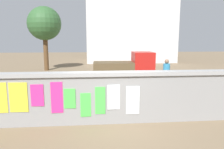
% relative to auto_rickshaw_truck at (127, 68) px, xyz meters
% --- Properties ---
extents(ground, '(60.00, 60.00, 0.00)m').
position_rel_auto_rickshaw_truck_xyz_m(ground, '(-1.39, 1.70, -0.90)').
color(ground, '#7A664C').
extents(poster_wall, '(7.75, 0.42, 1.63)m').
position_rel_auto_rickshaw_truck_xyz_m(poster_wall, '(-1.40, -6.30, -0.06)').
color(poster_wall, gray).
rests_on(poster_wall, ground).
extents(auto_rickshaw_truck, '(3.64, 1.60, 1.85)m').
position_rel_auto_rickshaw_truck_xyz_m(auto_rickshaw_truck, '(0.00, 0.00, 0.00)').
color(auto_rickshaw_truck, black).
rests_on(auto_rickshaw_truck, ground).
extents(motorcycle, '(1.90, 0.56, 0.87)m').
position_rel_auto_rickshaw_truck_xyz_m(motorcycle, '(-3.99, -5.01, -0.44)').
color(motorcycle, black).
rests_on(motorcycle, ground).
extents(bicycle_near, '(1.71, 0.44, 0.95)m').
position_rel_auto_rickshaw_truck_xyz_m(bicycle_near, '(1.05, -3.72, -0.54)').
color(bicycle_near, black).
rests_on(bicycle_near, ground).
extents(bicycle_far, '(1.68, 0.54, 0.95)m').
position_rel_auto_rickshaw_truck_xyz_m(bicycle_far, '(-1.61, -4.39, -0.54)').
color(bicycle_far, black).
rests_on(bicycle_far, ground).
extents(person_walking, '(0.48, 0.48, 1.62)m').
position_rel_auto_rickshaw_truck_xyz_m(person_walking, '(1.66, -2.36, 0.09)').
color(person_walking, '#D83F72').
rests_on(person_walking, ground).
extents(tree_roadside, '(2.76, 2.76, 5.30)m').
position_rel_auto_rickshaw_truck_xyz_m(tree_roadside, '(-5.99, 5.68, 2.97)').
color(tree_roadside, brown).
rests_on(tree_roadside, ground).
extents(building_background, '(10.36, 6.13, 7.77)m').
position_rel_auto_rickshaw_truck_xyz_m(building_background, '(2.34, 13.01, 3.00)').
color(building_background, silver).
rests_on(building_background, ground).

